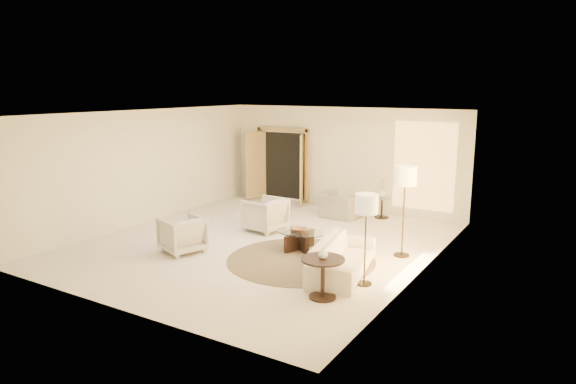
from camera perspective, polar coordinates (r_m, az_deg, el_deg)
The scene contains 18 objects.
room at distance 10.95m, azimuth -2.88°, elevation 1.39°, with size 7.04×8.04×2.83m.
windows_right at distance 9.59m, azimuth 14.81°, elevation -0.74°, with size 0.10×6.40×2.40m, color #EEB85F, non-canonical shape.
window_back_corner at distance 13.55m, azimuth 14.85°, elevation 2.77°, with size 1.70×0.10×2.40m, color #EEB85F, non-canonical shape.
curtains_right at distance 10.46m, azimuth 15.95°, elevation -0.07°, with size 0.06×5.20×2.60m, color tan, non-canonical shape.
french_doors at distance 15.18m, azimuth -0.72°, elevation 2.98°, with size 1.95×0.66×2.16m.
area_rug at distance 10.15m, azimuth 1.45°, elevation -7.55°, with size 2.91×2.91×0.01m, color #3B2D1E.
sofa at distance 9.42m, azimuth 6.08°, elevation -7.19°, with size 2.12×0.83×0.62m, color beige.
armchair_left at distance 12.08m, azimuth -2.58°, elevation -2.33°, with size 0.84×0.79×0.86m, color beige.
armchair_right at distance 10.75m, azimuth -11.67°, elevation -4.47°, with size 0.79×0.74×0.81m, color beige.
accent_chair at distance 13.35m, azimuth 5.82°, elevation -1.07°, with size 0.97×0.63×0.85m, color gray.
coffee_table at distance 10.70m, azimuth 1.28°, elevation -5.17°, with size 1.36×1.36×0.39m.
end_table at distance 8.29m, azimuth 3.89°, elevation -8.75°, with size 0.70×0.70×0.67m.
side_table at distance 13.49m, azimuth 10.39°, elevation -1.46°, with size 0.48×0.48×0.55m.
floor_lamp_near at distance 10.27m, azimuth 12.89°, elevation 1.33°, with size 0.44×0.44×1.83m.
floor_lamp_far at distance 8.66m, azimuth 8.70°, elevation -1.77°, with size 0.38×0.38×1.59m.
bowl at distance 10.65m, azimuth 1.29°, elevation -4.21°, with size 0.31×0.31×0.08m, color brown.
end_vase at distance 8.19m, azimuth 3.91°, elevation -6.87°, with size 0.16×0.16×0.17m, color white.
side_vase at distance 13.42m, azimuth 10.44°, elevation -0.10°, with size 0.21×0.21×0.22m, color white.
Camera 1 is at (6.06, -8.91, 3.32)m, focal length 32.00 mm.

